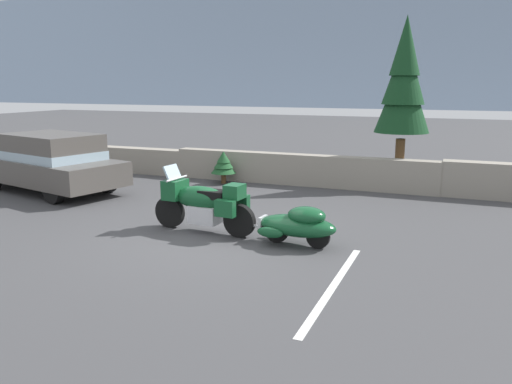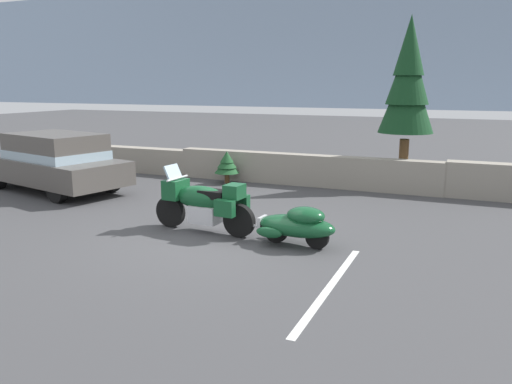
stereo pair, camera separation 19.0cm
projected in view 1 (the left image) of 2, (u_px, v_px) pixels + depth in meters
The scene contains 9 objects.
ground_plane at pixel (211, 238), 10.08m from camera, with size 80.00×80.00×0.00m, color #424244.
stone_guard_wall at pixel (312, 170), 15.21m from camera, with size 24.00×0.55×0.96m.
distant_ridgeline at pixel (444, 57), 95.41m from camera, with size 240.00×80.00×16.00m, color #7F93AD.
touring_motorcycle at pixel (203, 202), 10.37m from camera, with size 2.31×0.83×1.33m.
car_shaped_trailer at pixel (298, 224), 9.53m from camera, with size 2.22×0.83×0.76m.
suv_at_left_edge at pixel (49, 162), 14.27m from camera, with size 5.12×3.02×1.63m.
pine_tree_tall at pixel (404, 81), 14.60m from camera, with size 1.56×1.56×4.87m.
pine_sapling_near at pixel (224, 163), 15.52m from camera, with size 0.76×0.76×0.98m.
parking_stripe_marker at pixel (334, 286), 7.68m from camera, with size 0.12×3.60×0.01m, color silver.
Camera 1 is at (4.46, -8.64, 2.96)m, focal length 36.02 mm.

